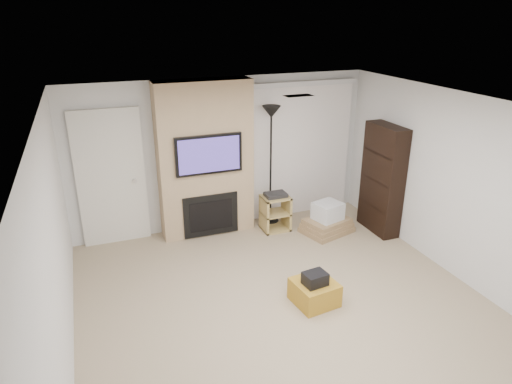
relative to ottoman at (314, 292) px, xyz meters
name	(u,v)px	position (x,y,z in m)	size (l,w,h in m)	color
floor	(291,312)	(-0.37, -0.09, -0.15)	(5.00, 5.50, 0.00)	tan
ceiling	(297,111)	(-0.37, -0.09, 2.35)	(5.00, 5.50, 0.00)	white
wall_back	(223,154)	(-0.37, 2.66, 1.10)	(5.00, 2.50, 0.00)	silver
wall_left	(55,261)	(-2.87, -0.09, 1.10)	(5.50, 2.50, 0.00)	silver
wall_right	(467,192)	(2.13, -0.09, 1.10)	(5.50, 2.50, 0.00)	silver
hvac_vent	(299,96)	(0.03, 0.71, 2.35)	(0.35, 0.18, 0.01)	silver
ottoman	(314,292)	(0.00, 0.00, 0.00)	(0.50, 0.50, 0.30)	#A87B21
black_bag	(315,279)	(-0.02, -0.04, 0.23)	(0.28, 0.22, 0.16)	black
fireplace_wall	(206,161)	(-0.72, 2.45, 1.09)	(1.50, 0.47, 2.50)	tan
entry_door	(111,179)	(-2.17, 2.62, 0.90)	(1.02, 0.11, 2.14)	silver
vertical_blinds	(301,145)	(1.03, 2.61, 1.12)	(1.98, 0.10, 2.37)	silver
floor_lamp	(271,132)	(0.38, 2.39, 1.46)	(0.30, 0.30, 2.04)	black
av_stand	(275,210)	(0.35, 2.10, 0.20)	(0.45, 0.38, 0.66)	tan
box_stack	(327,221)	(1.12, 1.70, 0.05)	(0.91, 0.78, 0.52)	#997A53
bookshelf	(382,179)	(1.97, 1.48, 0.75)	(0.30, 0.80, 1.80)	black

